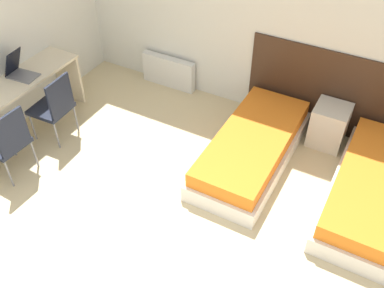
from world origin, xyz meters
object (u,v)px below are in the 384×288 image
Objects in this scene: laptop at (20,71)px; chair_near_notebook at (7,140)px; chair_near_laptop at (54,105)px; nightstand at (329,125)px; bed_near_door at (373,190)px; bed_near_window at (252,148)px.

chair_near_notebook is at bearing -64.16° from laptop.
chair_near_notebook is at bearing -92.65° from chair_near_laptop.
bed_near_door is at bearing -47.53° from nightstand.
laptop is at bearing 175.72° from chair_near_laptop.
nightstand is (-0.71, 0.78, 0.08)m from bed_near_door.
nightstand is 3.92m from laptop.
bed_near_door is 4.11m from chair_near_notebook.
chair_near_laptop is at bearing -161.88° from bed_near_window.
bed_near_window is 2.18× the size of chair_near_laptop.
chair_near_laptop reaches higher than bed_near_door.
chair_near_notebook is at bearing -143.08° from nightstand.
laptop is (-3.56, -1.54, 0.58)m from nightstand.
chair_near_notebook is (-3.09, -2.32, 0.23)m from nightstand.
chair_near_laptop reaches higher than nightstand.
chair_near_notebook reaches higher than bed_near_door.
chair_near_notebook is 2.38× the size of laptop.
laptop is (-4.27, -0.76, 0.65)m from bed_near_door.
nightstand reaches higher than bed_near_window.
nightstand is at bearing 132.47° from bed_near_door.
bed_near_window is at bearing -132.47° from nightstand.
chair_near_laptop reaches higher than bed_near_window.
laptop is at bearing -165.00° from bed_near_window.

